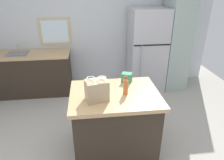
{
  "coord_description": "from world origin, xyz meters",
  "views": [
    {
      "loc": [
        -0.21,
        -2.26,
        2.22
      ],
      "look_at": [
        0.11,
        0.38,
        0.98
      ],
      "focal_mm": 32.97,
      "sensor_mm": 36.0,
      "label": 1
    }
  ],
  "objects_px": {
    "small_box": "(127,78)",
    "bottle": "(126,86)",
    "refrigerator": "(147,50)",
    "kitchen_island": "(115,122)",
    "shopping_bag": "(97,90)",
    "tall_cabinet": "(176,39)"
  },
  "relations": [
    {
      "from": "kitchen_island",
      "to": "small_box",
      "type": "bearing_deg",
      "value": 55.59
    },
    {
      "from": "refrigerator",
      "to": "small_box",
      "type": "relative_size",
      "value": 12.67
    },
    {
      "from": "refrigerator",
      "to": "tall_cabinet",
      "type": "height_order",
      "value": "tall_cabinet"
    },
    {
      "from": "kitchen_island",
      "to": "shopping_bag",
      "type": "bearing_deg",
      "value": -149.72
    },
    {
      "from": "kitchen_island",
      "to": "small_box",
      "type": "distance_m",
      "value": 0.65
    },
    {
      "from": "tall_cabinet",
      "to": "kitchen_island",
      "type": "bearing_deg",
      "value": -130.1
    },
    {
      "from": "shopping_bag",
      "to": "bottle",
      "type": "bearing_deg",
      "value": 15.11
    },
    {
      "from": "kitchen_island",
      "to": "small_box",
      "type": "xyz_separation_m",
      "value": [
        0.22,
        0.32,
        0.53
      ]
    },
    {
      "from": "kitchen_island",
      "to": "tall_cabinet",
      "type": "distance_m",
      "value": 2.59
    },
    {
      "from": "small_box",
      "to": "shopping_bag",
      "type": "bearing_deg",
      "value": -134.95
    },
    {
      "from": "kitchen_island",
      "to": "refrigerator",
      "type": "distance_m",
      "value": 2.19
    },
    {
      "from": "kitchen_island",
      "to": "small_box",
      "type": "relative_size",
      "value": 8.28
    },
    {
      "from": "refrigerator",
      "to": "tall_cabinet",
      "type": "bearing_deg",
      "value": 0.02
    },
    {
      "from": "kitchen_island",
      "to": "shopping_bag",
      "type": "relative_size",
      "value": 3.86
    },
    {
      "from": "kitchen_island",
      "to": "tall_cabinet",
      "type": "relative_size",
      "value": 0.52
    },
    {
      "from": "bottle",
      "to": "small_box",
      "type": "bearing_deg",
      "value": 76.89
    },
    {
      "from": "refrigerator",
      "to": "bottle",
      "type": "xyz_separation_m",
      "value": [
        -0.83,
        -1.95,
        0.15
      ]
    },
    {
      "from": "tall_cabinet",
      "to": "shopping_bag",
      "type": "relative_size",
      "value": 7.48
    },
    {
      "from": "small_box",
      "to": "bottle",
      "type": "height_order",
      "value": "bottle"
    },
    {
      "from": "shopping_bag",
      "to": "tall_cabinet",
      "type": "bearing_deg",
      "value": 47.98
    },
    {
      "from": "tall_cabinet",
      "to": "shopping_bag",
      "type": "distance_m",
      "value": 2.77
    },
    {
      "from": "small_box",
      "to": "bottle",
      "type": "bearing_deg",
      "value": -103.11
    }
  ]
}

